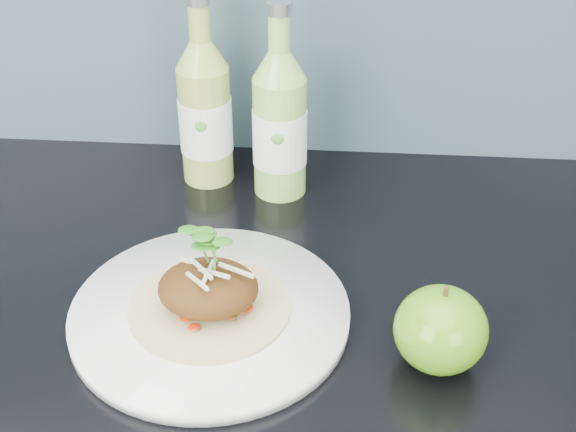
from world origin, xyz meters
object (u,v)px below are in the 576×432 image
Objects in this scene: cider_bottle_right at (280,124)px; green_apple at (441,330)px; cider_bottle_left at (205,112)px; dinner_plate at (210,314)px.

green_apple is at bearing -63.63° from cider_bottle_right.
cider_bottle_right is at bearing 7.53° from cider_bottle_left.
cider_bottle_right is at bearing 78.98° from dinner_plate.
cider_bottle_left is at bearing 99.31° from dinner_plate.
cider_bottle_left reaches higher than green_apple.
cider_bottle_right is (-0.19, 0.32, 0.06)m from green_apple.
cider_bottle_right reaches higher than green_apple.
green_apple is at bearing -27.92° from cider_bottle_left.
dinner_plate is 0.32m from cider_bottle_left.
cider_bottle_left is (-0.29, 0.35, 0.06)m from green_apple.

